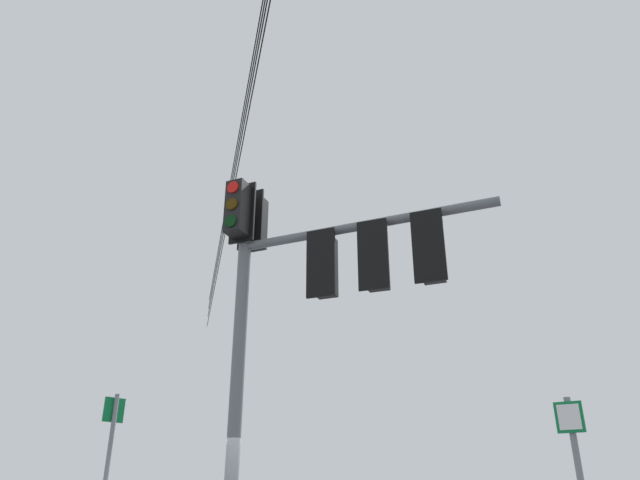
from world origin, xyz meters
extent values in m
cylinder|color=slate|center=(-0.48, 0.17, 2.99)|extent=(0.20, 0.20, 5.99)
cylinder|color=slate|center=(1.47, 0.52, 5.40)|extent=(3.92, 0.84, 0.14)
cube|color=black|center=(-0.53, 0.46, 5.95)|extent=(0.35, 0.35, 0.90)
cube|color=black|center=(-0.50, 0.30, 5.95)|extent=(0.44, 0.12, 1.04)
cylinder|color=red|center=(-0.56, 0.63, 6.25)|extent=(0.20, 0.07, 0.20)
cylinder|color=#3C2703|center=(-0.56, 0.63, 5.95)|extent=(0.20, 0.07, 0.20)
cylinder|color=black|center=(-0.56, 0.63, 5.65)|extent=(0.20, 0.07, 0.20)
cube|color=black|center=(-0.42, -0.13, 5.95)|extent=(0.35, 0.35, 0.90)
cube|color=black|center=(-0.45, 0.04, 5.95)|extent=(0.44, 0.12, 1.04)
cylinder|color=red|center=(-0.40, -0.29, 6.25)|extent=(0.20, 0.07, 0.20)
cylinder|color=#3C2703|center=(-0.40, -0.29, 5.95)|extent=(0.20, 0.07, 0.20)
cylinder|color=black|center=(-0.40, -0.29, 5.65)|extent=(0.20, 0.07, 0.20)
cube|color=black|center=(0.89, 0.41, 4.85)|extent=(0.35, 0.35, 0.90)
cube|color=black|center=(0.92, 0.25, 4.85)|extent=(0.44, 0.13, 1.04)
cylinder|color=red|center=(0.86, 0.58, 5.15)|extent=(0.20, 0.07, 0.20)
cylinder|color=#3C2703|center=(0.86, 0.58, 4.85)|extent=(0.20, 0.07, 0.20)
cylinder|color=black|center=(0.86, 0.58, 4.55)|extent=(0.20, 0.07, 0.20)
cube|color=black|center=(1.67, 0.56, 4.85)|extent=(0.36, 0.36, 0.90)
cube|color=black|center=(1.71, 0.39, 4.85)|extent=(0.44, 0.14, 1.04)
cylinder|color=red|center=(1.63, 0.72, 5.15)|extent=(0.20, 0.07, 0.20)
cylinder|color=#3C2703|center=(1.63, 0.72, 4.85)|extent=(0.20, 0.07, 0.20)
cylinder|color=black|center=(1.63, 0.72, 4.55)|extent=(0.20, 0.07, 0.20)
cube|color=black|center=(2.45, 0.70, 4.85)|extent=(0.35, 0.35, 0.90)
cube|color=black|center=(2.48, 0.53, 4.85)|extent=(0.44, 0.12, 1.04)
cylinder|color=red|center=(2.41, 0.86, 5.15)|extent=(0.20, 0.07, 0.20)
cylinder|color=#3C2703|center=(2.41, 0.86, 4.85)|extent=(0.20, 0.07, 0.20)
cylinder|color=black|center=(2.41, 0.86, 4.55)|extent=(0.20, 0.07, 0.20)
cube|color=#0C7238|center=(-2.40, -0.42, 2.96)|extent=(0.08, 0.33, 0.36)
cube|color=white|center=(-2.41, -0.42, 2.96)|extent=(0.05, 0.27, 0.30)
cube|color=#0C7238|center=(3.90, 0.53, 2.52)|extent=(0.29, 0.04, 0.32)
cube|color=white|center=(3.90, 0.51, 2.52)|extent=(0.22, 0.02, 0.26)
cylinder|color=black|center=(-1.48, 1.12, 8.67)|extent=(22.06, 20.85, 0.21)
cylinder|color=black|center=(-1.48, 1.12, 9.12)|extent=(22.06, 20.85, 0.21)
cylinder|color=black|center=(-1.48, 1.12, 9.48)|extent=(22.06, 20.85, 0.21)
cylinder|color=black|center=(-1.48, 1.12, 9.87)|extent=(22.06, 20.85, 0.21)
camera|label=1|loc=(5.22, -6.24, 1.74)|focal=32.53mm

